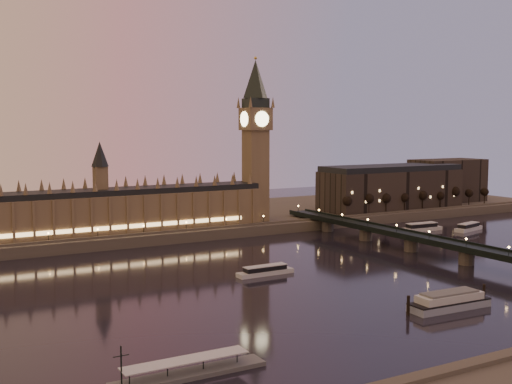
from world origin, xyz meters
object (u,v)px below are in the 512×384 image
Objects in this scene: cruise_boat_b at (422,227)px; pontoon_pier at (189,372)px; moored_barge at (449,301)px; cruise_boat_a at (265,271)px.

cruise_boat_b is 0.66× the size of pontoon_pier.
moored_barge is 108.99m from pontoon_pier.
moored_barge is (-116.96, -135.86, 0.63)m from cruise_boat_b.
cruise_boat_b is at bearing 51.57° from moored_barge.
cruise_boat_b is (148.34, 56.27, 0.38)m from cruise_boat_a.
moored_barge is at bearing -127.12° from cruise_boat_b.
moored_barge is 0.87× the size of pontoon_pier.
cruise_boat_a is 85.56m from moored_barge.
moored_barge is (31.38, -79.60, 1.01)m from cruise_boat_a.
pontoon_pier is (-108.34, -11.78, -1.68)m from moored_barge.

